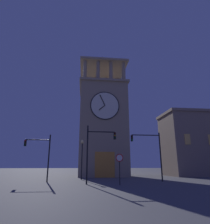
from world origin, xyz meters
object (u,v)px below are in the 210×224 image
(street_lamp, at_px, (82,152))
(traffic_signal_mid, at_px, (151,148))
(no_horn_sign, at_px, (119,160))
(traffic_signal_far, at_px, (41,151))
(clocktower, at_px, (102,127))
(adjacent_wing_building, at_px, (210,144))
(traffic_signal_near, at_px, (96,146))

(street_lamp, bearing_deg, traffic_signal_mid, 154.35)
(traffic_signal_mid, bearing_deg, no_horn_sign, 38.01)
(traffic_signal_far, relative_size, no_horn_sign, 1.84)
(clocktower, distance_m, street_lamp, 10.46)
(no_horn_sign, bearing_deg, adjacent_wing_building, -143.54)
(traffic_signal_mid, xyz_separation_m, street_lamp, (8.51, -4.09, -0.29))
(clocktower, relative_size, traffic_signal_mid, 4.07)
(adjacent_wing_building, relative_size, traffic_signal_mid, 3.02)
(traffic_signal_near, relative_size, no_horn_sign, 2.03)
(adjacent_wing_building, xyz_separation_m, traffic_signal_mid, (15.91, 11.55, -1.94))
(traffic_signal_near, bearing_deg, adjacent_wing_building, -148.29)
(street_lamp, bearing_deg, traffic_signal_near, 102.95)
(street_lamp, xyz_separation_m, no_horn_sign, (-3.84, 7.74, -1.31))
(adjacent_wing_building, relative_size, no_horn_sign, 5.91)
(traffic_signal_far, relative_size, street_lamp, 1.05)
(traffic_signal_near, height_order, traffic_signal_far, traffic_signal_near)
(traffic_signal_mid, height_order, traffic_signal_far, traffic_signal_mid)
(traffic_signal_near, distance_m, no_horn_sign, 2.97)
(traffic_signal_mid, bearing_deg, street_lamp, -25.65)
(traffic_signal_far, bearing_deg, clocktower, -127.09)
(adjacent_wing_building, bearing_deg, clocktower, -2.17)
(traffic_signal_near, relative_size, street_lamp, 1.15)
(clocktower, distance_m, traffic_signal_far, 15.23)
(traffic_signal_near, bearing_deg, street_lamp, -77.05)
(clocktower, xyz_separation_m, adjacent_wing_building, (-20.77, 0.79, -3.05))
(traffic_signal_near, xyz_separation_m, street_lamp, (1.54, -6.67, -0.23))
(traffic_signal_far, xyz_separation_m, street_lamp, (-4.94, -3.11, 0.10))
(traffic_signal_mid, relative_size, street_lamp, 1.11)
(clocktower, xyz_separation_m, traffic_signal_far, (8.59, 11.36, -5.39))
(clocktower, xyz_separation_m, traffic_signal_near, (2.12, 14.93, -5.05))
(traffic_signal_near, height_order, traffic_signal_mid, traffic_signal_near)
(adjacent_wing_building, distance_m, traffic_signal_near, 26.98)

